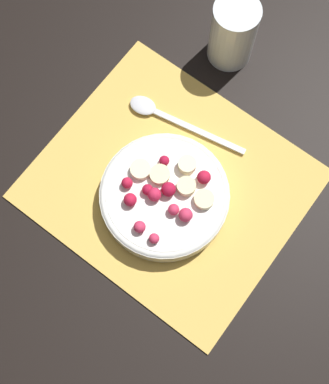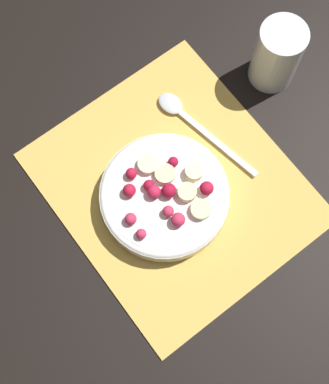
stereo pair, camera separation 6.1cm
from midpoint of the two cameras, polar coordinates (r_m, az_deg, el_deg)
The scene contains 5 objects.
ground_plane at distance 0.82m, azimuth -1.51°, elevation 0.50°, with size 3.00×3.00×0.00m, color black.
placemat at distance 0.82m, azimuth -1.52°, elevation 0.57°, with size 0.39×0.34×0.01m.
fruit_bowl at distance 0.79m, azimuth -2.16°, elevation -0.69°, with size 0.19×0.19×0.06m.
spoon at distance 0.85m, azimuth -2.29°, elevation 8.03°, with size 0.20×0.06×0.01m.
drinking_glass at distance 0.87m, azimuth 5.27°, elevation 16.32°, with size 0.07×0.07×0.12m.
Camera 1 is at (-0.14, 0.20, 0.79)m, focal length 50.00 mm.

